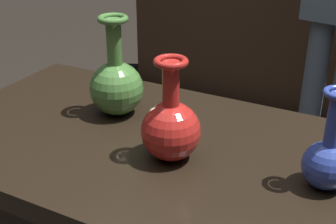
% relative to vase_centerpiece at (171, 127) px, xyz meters
% --- Properties ---
extents(back_display_shelf, '(2.60, 0.40, 0.99)m').
position_rel_vase_centerpiece_xyz_m(back_display_shelf, '(-0.04, 2.25, -0.38)').
color(back_display_shelf, '#382619').
rests_on(back_display_shelf, ground_plane).
extents(vase_centerpiece, '(0.13, 0.13, 0.24)m').
position_rel_vase_centerpiece_xyz_m(vase_centerpiece, '(0.00, 0.00, 0.00)').
color(vase_centerpiece, red).
rests_on(vase_centerpiece, display_plinth).
extents(vase_left_accent, '(0.10, 0.10, 0.21)m').
position_rel_vase_centerpiece_xyz_m(vase_left_accent, '(0.33, 0.04, -0.01)').
color(vase_left_accent, '#2D429E').
rests_on(vase_left_accent, display_plinth).
extents(vase_right_accent, '(0.14, 0.14, 0.27)m').
position_rel_vase_centerpiece_xyz_m(vase_right_accent, '(-0.23, 0.14, 0.01)').
color(vase_right_accent, '#477A38').
rests_on(vase_right_accent, display_plinth).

